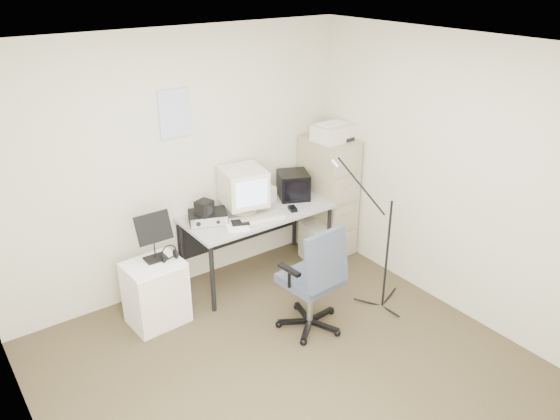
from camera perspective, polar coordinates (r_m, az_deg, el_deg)
floor at (r=4.54m, az=1.47°, el=-16.97°), size 3.60×3.60×0.01m
ceiling at (r=3.43m, az=1.94°, el=16.11°), size 3.60×3.60×0.01m
wall_back at (r=5.24m, az=-10.41°, el=4.66°), size 3.60×0.02×2.50m
wall_front at (r=2.86m, az=25.12°, el=-16.12°), size 3.60×0.02×2.50m
wall_left at (r=3.22m, az=-25.25°, el=-11.22°), size 0.02×3.60×2.50m
wall_right at (r=5.03m, az=18.21°, el=2.93°), size 0.02×3.60×2.50m
wall_calendar at (r=5.08m, az=-10.99°, el=9.88°), size 0.30×0.02×0.44m
filing_cabinet at (r=6.02m, az=4.99°, el=1.52°), size 0.40×0.60×1.30m
printer at (r=5.72m, az=5.69°, el=8.06°), size 0.45×0.32×0.16m
desk at (r=5.60m, az=-2.34°, el=-3.50°), size 1.50×0.70×0.73m
crt_monitor at (r=5.37m, az=-3.87°, el=2.08°), size 0.47×0.49×0.44m
crt_tv at (r=5.70m, az=1.40°, el=2.62°), size 0.41×0.42×0.27m
desk_speaker at (r=5.63m, az=-0.96°, el=1.69°), size 0.10×0.10×0.16m
keyboard at (r=5.26m, az=-1.99°, el=-0.83°), size 0.48×0.26×0.03m
mouse at (r=5.45m, az=1.33°, el=0.14°), size 0.10×0.13×0.03m
radio_receiver at (r=5.24m, az=-7.55°, el=-0.73°), size 0.43×0.37×0.10m
radio_speaker at (r=5.13m, az=-7.91°, el=0.21°), size 0.18×0.17×0.14m
papers at (r=5.15m, az=-4.54°, el=-1.57°), size 0.29×0.33×0.02m
pc_tower at (r=5.90m, az=3.82°, el=-3.66°), size 0.29×0.49×0.43m
office_chair at (r=4.75m, az=3.23°, el=-7.00°), size 0.64×0.64×1.03m
side_cart at (r=5.05m, az=-12.85°, el=-8.42°), size 0.51×0.42×0.61m
music_stand at (r=4.84m, az=-13.11°, el=-2.68°), size 0.35×0.25×0.46m
headphones at (r=4.89m, az=-11.49°, el=-4.63°), size 0.18×0.18×0.03m
mic_stand at (r=5.03m, az=11.26°, el=-3.00°), size 0.02×0.02×1.43m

